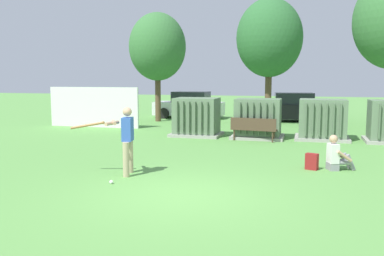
# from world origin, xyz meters

# --- Properties ---
(ground_plane) EXTENTS (96.00, 96.00, 0.00)m
(ground_plane) POSITION_xyz_m (0.00, 0.00, 0.00)
(ground_plane) COLOR #5B9947
(fence_panel) EXTENTS (4.80, 0.12, 2.00)m
(fence_panel) POSITION_xyz_m (-7.80, 10.50, 1.00)
(fence_panel) COLOR white
(fence_panel) RESTS_ON ground
(transformer_west) EXTENTS (2.10, 1.70, 1.62)m
(transformer_west) POSITION_xyz_m (-2.02, 8.83, 0.79)
(transformer_west) COLOR #9E9B93
(transformer_west) RESTS_ON ground
(transformer_mid_west) EXTENTS (2.10, 1.70, 1.62)m
(transformer_mid_west) POSITION_xyz_m (0.59, 8.81, 0.79)
(transformer_mid_west) COLOR #9E9B93
(transformer_mid_west) RESTS_ON ground
(transformer_mid_east) EXTENTS (2.10, 1.70, 1.62)m
(transformer_mid_east) POSITION_xyz_m (3.12, 9.10, 0.79)
(transformer_mid_east) COLOR #9E9B93
(transformer_mid_east) RESTS_ON ground
(park_bench) EXTENTS (1.83, 0.61, 0.92)m
(park_bench) POSITION_xyz_m (0.53, 7.92, 0.54)
(park_bench) COLOR #4C3828
(park_bench) RESTS_ON ground
(batter) EXTENTS (1.61, 0.75, 1.74)m
(batter) POSITION_xyz_m (-1.93, 1.40, 0.98)
(batter) COLOR tan
(batter) RESTS_ON ground
(sports_ball) EXTENTS (0.09, 0.09, 0.09)m
(sports_ball) POSITION_xyz_m (-1.87, 0.42, 0.04)
(sports_ball) COLOR white
(sports_ball) RESTS_ON ground
(seated_spectator) EXTENTS (0.79, 0.65, 0.96)m
(seated_spectator) POSITION_xyz_m (3.32, 3.40, 0.38)
(seated_spectator) COLOR gray
(seated_spectator) RESTS_ON ground
(backpack) EXTENTS (0.37, 0.33, 0.44)m
(backpack) POSITION_xyz_m (2.69, 3.29, 0.21)
(backpack) COLOR maroon
(backpack) RESTS_ON ground
(tree_left) EXTENTS (3.17, 3.17, 6.07)m
(tree_left) POSITION_xyz_m (-5.64, 13.97, 4.16)
(tree_left) COLOR brown
(tree_left) RESTS_ON ground
(tree_center_left) EXTENTS (3.45, 3.45, 6.58)m
(tree_center_left) POSITION_xyz_m (0.50, 14.20, 4.52)
(tree_center_left) COLOR brown
(tree_center_left) RESTS_ON ground
(parked_car_leftmost) EXTENTS (4.24, 2.00, 1.62)m
(parked_car_leftmost) POSITION_xyz_m (-4.46, 16.33, 0.75)
(parked_car_leftmost) COLOR silver
(parked_car_leftmost) RESTS_ON ground
(parked_car_left_of_center) EXTENTS (4.37, 2.28, 1.62)m
(parked_car_left_of_center) POSITION_xyz_m (1.68, 16.11, 0.75)
(parked_car_left_of_center) COLOR black
(parked_car_left_of_center) RESTS_ON ground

